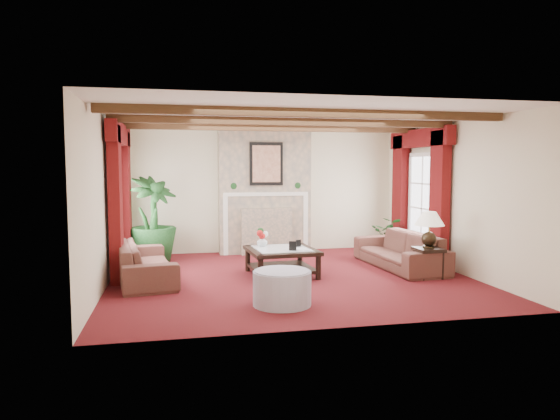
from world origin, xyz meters
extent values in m
plane|color=#4A0D13|center=(0.00, 0.00, 0.00)|extent=(6.00, 6.00, 0.00)
plane|color=white|center=(0.00, 0.00, 2.70)|extent=(6.00, 6.00, 0.00)
cube|color=beige|center=(0.00, 2.75, 1.35)|extent=(6.00, 0.02, 2.70)
cube|color=beige|center=(-3.00, 0.00, 1.35)|extent=(0.02, 5.50, 2.70)
cube|color=beige|center=(3.00, 0.00, 1.35)|extent=(0.02, 5.50, 2.70)
imported|color=#330E1A|center=(-2.43, 0.27, 0.42)|extent=(2.33, 1.24, 0.84)
imported|color=#330E1A|center=(2.19, 0.39, 0.44)|extent=(2.32, 0.92, 0.88)
imported|color=black|center=(-2.37, 1.95, 0.48)|extent=(2.63, 2.64, 0.95)
imported|color=black|center=(2.64, 1.84, 0.31)|extent=(1.51, 1.51, 0.62)
cylinder|color=#9590A4|center=(-0.50, -1.65, 0.23)|extent=(0.80, 0.80, 0.47)
imported|color=silver|center=(-0.41, 0.49, 0.56)|extent=(0.20, 0.21, 0.19)
imported|color=black|center=(0.12, -0.05, 0.60)|extent=(0.21, 0.17, 0.27)
camera|label=1|loc=(-1.90, -8.21, 1.89)|focal=32.00mm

